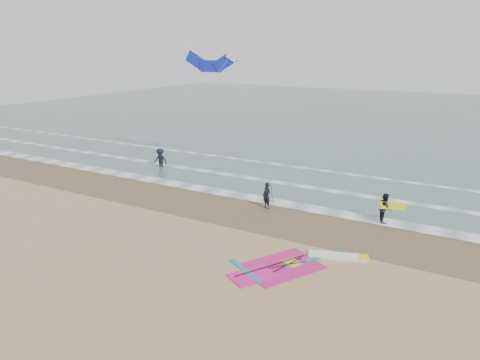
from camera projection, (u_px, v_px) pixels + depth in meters
The scene contains 11 objects.
ground at pixel (210, 259), 19.16m from camera, with size 120.00×120.00×0.00m, color tan.
sea_water at pixel (397, 117), 59.34m from camera, with size 120.00×80.00×0.02m, color #47605E.
wet_sand_band at pixel (268, 216), 24.18m from camera, with size 120.00×5.00×0.01m, color brown.
foam_waterline at pixel (297, 193), 27.89m from camera, with size 120.00×9.15×0.02m.
windsurf_rig at pixel (297, 264), 18.66m from camera, with size 5.49×5.20×0.13m.
person_standing at pixel (267, 196), 25.08m from camera, with size 0.58×0.38×1.58m, color black.
person_walking at pixel (385, 208), 23.07m from camera, with size 0.79×0.62×1.63m, color black.
person_wading at pixel (160, 156), 33.87m from camera, with size 1.22×0.70×1.88m, color black.
held_pole at pixel (271, 190), 24.83m from camera, with size 0.17×0.86×1.82m.
carried_kiteboard at pixel (393, 206), 22.74m from camera, with size 1.30×0.51×0.39m.
surf_kite at pixel (210, 58), 31.84m from camera, with size 6.54×2.27×8.77m.
Camera 1 is at (9.52, -14.48, 9.01)m, focal length 32.00 mm.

